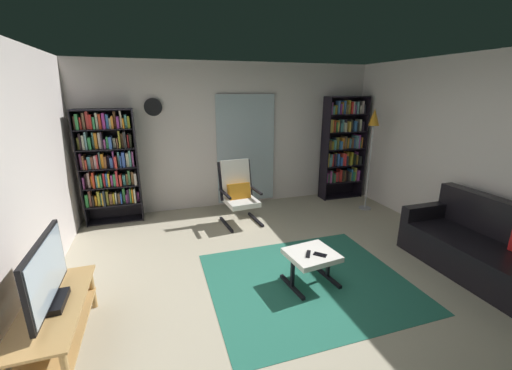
# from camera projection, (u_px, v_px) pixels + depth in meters

# --- Properties ---
(ground_plane) EXTENTS (7.02, 7.02, 0.00)m
(ground_plane) POSITION_uv_depth(u_px,v_px,m) (299.00, 286.00, 3.57)
(ground_plane) COLOR #BBB096
(wall_back) EXTENTS (5.60, 0.06, 2.60)m
(wall_back) POSITION_uv_depth(u_px,v_px,m) (234.00, 136.00, 5.84)
(wall_back) COLOR silver
(wall_back) RESTS_ON ground
(wall_right) EXTENTS (0.06, 6.00, 2.60)m
(wall_right) POSITION_uv_depth(u_px,v_px,m) (498.00, 158.00, 3.98)
(wall_right) COLOR silver
(wall_right) RESTS_ON ground
(glass_door_panel) EXTENTS (1.10, 0.01, 2.00)m
(glass_door_panel) POSITION_uv_depth(u_px,v_px,m) (246.00, 150.00, 5.91)
(glass_door_panel) COLOR silver
(area_rug) EXTENTS (2.22, 1.93, 0.01)m
(area_rug) POSITION_uv_depth(u_px,v_px,m) (308.00, 281.00, 3.65)
(area_rug) COLOR #276F5A
(area_rug) RESTS_ON ground
(tv_stand) EXTENTS (0.46, 1.16, 0.45)m
(tv_stand) POSITION_uv_depth(u_px,v_px,m) (56.00, 320.00, 2.61)
(tv_stand) COLOR tan
(tv_stand) RESTS_ON ground
(television) EXTENTS (0.20, 0.88, 0.57)m
(television) POSITION_uv_depth(u_px,v_px,m) (47.00, 276.00, 2.48)
(television) COLOR black
(television) RESTS_ON tv_stand
(bookshelf_near_tv) EXTENTS (0.87, 0.30, 1.84)m
(bookshelf_near_tv) POSITION_uv_depth(u_px,v_px,m) (109.00, 162.00, 5.08)
(bookshelf_near_tv) COLOR black
(bookshelf_near_tv) RESTS_ON ground
(bookshelf_near_sofa) EXTENTS (0.85, 0.30, 2.01)m
(bookshelf_near_sofa) POSITION_uv_depth(u_px,v_px,m) (343.00, 145.00, 6.27)
(bookshelf_near_sofa) COLOR black
(bookshelf_near_sofa) RESTS_ON ground
(leather_sofa) EXTENTS (0.81, 1.78, 0.87)m
(leather_sofa) POSITION_uv_depth(u_px,v_px,m) (488.00, 250.00, 3.71)
(leather_sofa) COLOR black
(leather_sofa) RESTS_ON ground
(lounge_armchair) EXTENTS (0.62, 0.70, 1.02)m
(lounge_armchair) POSITION_uv_depth(u_px,v_px,m) (238.00, 191.00, 5.20)
(lounge_armchair) COLOR black
(lounge_armchair) RESTS_ON ground
(ottoman) EXTENTS (0.58, 0.54, 0.39)m
(ottoman) POSITION_uv_depth(u_px,v_px,m) (311.00, 258.00, 3.52)
(ottoman) COLOR white
(ottoman) RESTS_ON ground
(tv_remote) EXTENTS (0.11, 0.14, 0.02)m
(tv_remote) POSITION_uv_depth(u_px,v_px,m) (308.00, 254.00, 3.46)
(tv_remote) COLOR black
(tv_remote) RESTS_ON ottoman
(cell_phone) EXTENTS (0.15, 0.15, 0.01)m
(cell_phone) POSITION_uv_depth(u_px,v_px,m) (320.00, 255.00, 3.45)
(cell_phone) COLOR black
(cell_phone) RESTS_ON ottoman
(floor_lamp_by_shelf) EXTENTS (0.22, 0.22, 1.81)m
(floor_lamp_by_shelf) POSITION_uv_depth(u_px,v_px,m) (373.00, 129.00, 5.49)
(floor_lamp_by_shelf) COLOR #A5A5AD
(floor_lamp_by_shelf) RESTS_ON ground
(wall_clock) EXTENTS (0.29, 0.03, 0.29)m
(wall_clock) POSITION_uv_depth(u_px,v_px,m) (153.00, 107.00, 5.21)
(wall_clock) COLOR silver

